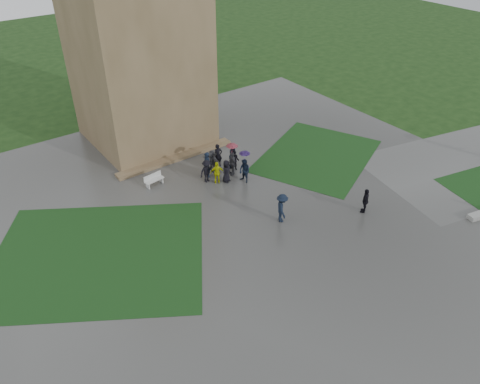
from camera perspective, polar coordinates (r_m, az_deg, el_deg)
ground at (r=26.51m, az=3.64°, el=-5.22°), size 120.00×120.00×0.00m
plaza at (r=27.73m, az=1.03°, el=-3.12°), size 34.00×34.00×0.02m
lawn_inset_left at (r=26.19m, az=-16.89°, el=-7.42°), size 14.10×13.46×0.01m
lawn_inset_right at (r=34.42m, az=9.37°, el=4.38°), size 11.12×10.15×0.01m
tower at (r=34.33m, az=-12.86°, el=20.10°), size 8.00×8.00×18.00m
tower_plinth at (r=33.80m, az=-7.81°, el=4.15°), size 9.00×0.80×0.22m
bench at (r=30.96m, az=-10.46°, el=1.50°), size 1.37×0.59×0.77m
visitor_cluster at (r=31.20m, az=-1.99°, el=3.48°), size 3.58×3.74×2.35m
pedestrian_mid at (r=27.04m, az=5.14°, el=-1.96°), size 1.09×1.32×1.81m
pedestrian_near at (r=28.72m, az=15.04°, el=-1.01°), size 1.07×0.95×1.60m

